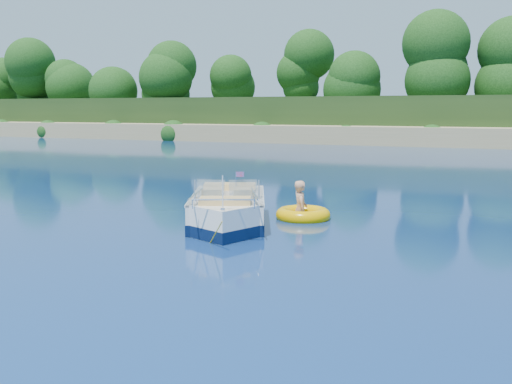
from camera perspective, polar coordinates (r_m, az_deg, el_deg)
ground at (r=13.14m, az=-5.72°, el=-4.69°), size 160.00×160.00×0.00m
shoreline at (r=75.30m, az=18.10°, el=6.45°), size 170.00×59.00×6.00m
treeline at (r=52.68m, az=16.30°, el=10.85°), size 150.00×7.12×8.19m
motorboat at (r=14.51m, az=-2.85°, el=-2.07°), size 3.06×4.85×1.72m
tow_tube at (r=15.49m, az=4.73°, el=-2.29°), size 1.96×1.96×0.39m
boy at (r=15.62m, az=4.41°, el=-2.58°), size 0.78×0.96×1.73m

